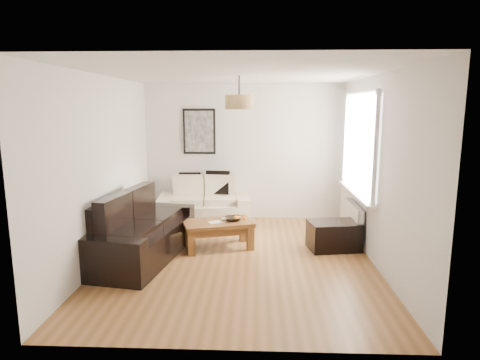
{
  "coord_description": "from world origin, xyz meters",
  "views": [
    {
      "loc": [
        0.26,
        -5.58,
        2.16
      ],
      "look_at": [
        0.0,
        0.6,
        1.05
      ],
      "focal_mm": 30.47,
      "sensor_mm": 36.0,
      "label": 1
    }
  ],
  "objects_px": {
    "coffee_table": "(218,235)",
    "ottoman": "(334,236)",
    "loveseat_cream": "(204,202)",
    "sofa_leather": "(139,228)"
  },
  "relations": [
    {
      "from": "ottoman",
      "to": "sofa_leather",
      "type": "bearing_deg",
      "value": -170.71
    },
    {
      "from": "coffee_table",
      "to": "ottoman",
      "type": "distance_m",
      "value": 1.78
    },
    {
      "from": "sofa_leather",
      "to": "coffee_table",
      "type": "relative_size",
      "value": 1.97
    },
    {
      "from": "coffee_table",
      "to": "ottoman",
      "type": "xyz_separation_m",
      "value": [
        1.78,
        0.02,
        0.0
      ]
    },
    {
      "from": "sofa_leather",
      "to": "coffee_table",
      "type": "height_order",
      "value": "sofa_leather"
    },
    {
      "from": "sofa_leather",
      "to": "ottoman",
      "type": "height_order",
      "value": "sofa_leather"
    },
    {
      "from": "loveseat_cream",
      "to": "ottoman",
      "type": "bearing_deg",
      "value": -37.45
    },
    {
      "from": "coffee_table",
      "to": "sofa_leather",
      "type": "bearing_deg",
      "value": -157.8
    },
    {
      "from": "sofa_leather",
      "to": "ottoman",
      "type": "relative_size",
      "value": 2.71
    },
    {
      "from": "coffee_table",
      "to": "ottoman",
      "type": "bearing_deg",
      "value": 0.72
    }
  ]
}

